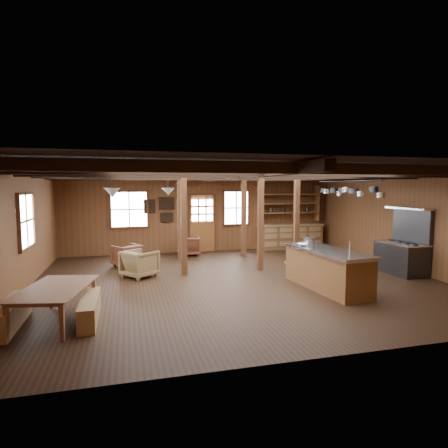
{
  "coord_description": "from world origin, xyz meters",
  "views": [
    {
      "loc": [
        -2.7,
        -9.0,
        2.38
      ],
      "look_at": [
        -0.07,
        1.02,
        1.35
      ],
      "focal_mm": 30.0,
      "sensor_mm": 36.0,
      "label": 1
    }
  ],
  "objects_px": {
    "dining_table": "(58,305)",
    "armchair_b": "(189,246)",
    "commercial_range": "(403,252)",
    "kitchen_island": "(327,269)",
    "armchair_a": "(127,255)",
    "armchair_c": "(140,264)"
  },
  "relations": [
    {
      "from": "kitchen_island",
      "to": "armchair_a",
      "type": "bearing_deg",
      "value": 134.8
    },
    {
      "from": "armchair_b",
      "to": "armchair_c",
      "type": "distance_m",
      "value": 3.32
    },
    {
      "from": "armchair_a",
      "to": "armchair_c",
      "type": "xyz_separation_m",
      "value": [
        0.32,
        -1.46,
        0.03
      ]
    },
    {
      "from": "armchair_a",
      "to": "armchair_c",
      "type": "distance_m",
      "value": 1.49
    },
    {
      "from": "kitchen_island",
      "to": "armchair_b",
      "type": "bearing_deg",
      "value": 109.84
    },
    {
      "from": "commercial_range",
      "to": "armchair_b",
      "type": "distance_m",
      "value": 6.73
    },
    {
      "from": "armchair_a",
      "to": "commercial_range",
      "type": "bearing_deg",
      "value": 125.58
    },
    {
      "from": "armchair_b",
      "to": "armchair_c",
      "type": "xyz_separation_m",
      "value": [
        -1.79,
        -2.8,
        0.03
      ]
    },
    {
      "from": "dining_table",
      "to": "armchair_a",
      "type": "height_order",
      "value": "armchair_a"
    },
    {
      "from": "dining_table",
      "to": "commercial_range",
      "type": "bearing_deg",
      "value": -66.8
    },
    {
      "from": "kitchen_island",
      "to": "commercial_range",
      "type": "height_order",
      "value": "commercial_range"
    },
    {
      "from": "commercial_range",
      "to": "dining_table",
      "type": "height_order",
      "value": "commercial_range"
    },
    {
      "from": "armchair_a",
      "to": "armchair_b",
      "type": "height_order",
      "value": "armchair_a"
    },
    {
      "from": "dining_table",
      "to": "armchair_b",
      "type": "bearing_deg",
      "value": -17.24
    },
    {
      "from": "armchair_c",
      "to": "dining_table",
      "type": "bearing_deg",
      "value": 115.47
    },
    {
      "from": "commercial_range",
      "to": "armchair_c",
      "type": "height_order",
      "value": "commercial_range"
    },
    {
      "from": "kitchen_island",
      "to": "armchair_a",
      "type": "xyz_separation_m",
      "value": [
        -4.51,
        3.76,
        -0.15
      ]
    },
    {
      "from": "kitchen_island",
      "to": "armchair_b",
      "type": "relative_size",
      "value": 3.56
    },
    {
      "from": "dining_table",
      "to": "armchair_b",
      "type": "height_order",
      "value": "armchair_b"
    },
    {
      "from": "commercial_range",
      "to": "armchair_c",
      "type": "bearing_deg",
      "value": 168.71
    },
    {
      "from": "kitchen_island",
      "to": "dining_table",
      "type": "relative_size",
      "value": 1.41
    },
    {
      "from": "armchair_b",
      "to": "dining_table",
      "type": "bearing_deg",
      "value": 64.81
    }
  ]
}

